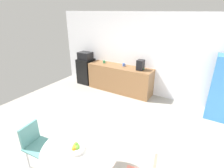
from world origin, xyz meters
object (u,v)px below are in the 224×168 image
object	(u,v)px
mini_fridge	(86,71)
microwave	(85,56)
locker_cabinet	(224,89)
mug_white	(124,65)
chair_teal	(34,141)
mug_red	(142,69)
fruit_bowl	(76,148)
coffee_maker	(140,65)
round_table	(81,155)
mug_green	(104,62)

from	to	relation	value
mini_fridge	microwave	world-z (taller)	microwave
locker_cabinet	mug_white	bearing A→B (deg)	176.38
mug_white	mini_fridge	bearing A→B (deg)	-176.95
locker_cabinet	chair_teal	world-z (taller)	locker_cabinet
mini_fridge	mug_red	size ratio (longest dim) A/B	7.31
fruit_bowl	coffee_maker	xyz separation A→B (m)	(-0.45, 3.49, 0.27)
chair_teal	coffee_maker	size ratio (longest dim) A/B	2.59
locker_cabinet	chair_teal	size ratio (longest dim) A/B	2.00
mug_red	coffee_maker	world-z (taller)	coffee_maker
locker_cabinet	chair_teal	xyz separation A→B (m)	(-2.78, -3.43, -0.31)
fruit_bowl	mug_white	bearing A→B (deg)	106.79
round_table	mug_red	size ratio (longest dim) A/B	8.86
mug_white	coffee_maker	size ratio (longest dim) A/B	0.40
mini_fridge	mug_red	distance (m)	2.29
mini_fridge	coffee_maker	distance (m)	2.27
mug_red	coffee_maker	distance (m)	0.12
locker_cabinet	mini_fridge	bearing A→B (deg)	178.72
locker_cabinet	mug_red	bearing A→B (deg)	177.12
mug_red	mug_green	bearing A→B (deg)	178.52
microwave	coffee_maker	distance (m)	2.19
fruit_bowl	coffee_maker	world-z (taller)	coffee_maker
microwave	fruit_bowl	bearing A→B (deg)	-52.81
mini_fridge	mug_white	bearing A→B (deg)	3.05
round_table	mug_white	world-z (taller)	mug_white
mug_green	coffee_maker	bearing A→B (deg)	-2.04
chair_teal	fruit_bowl	bearing A→B (deg)	2.62
coffee_maker	chair_teal	bearing A→B (deg)	-97.98
coffee_maker	mug_red	bearing A→B (deg)	14.45
mini_fridge	microwave	bearing A→B (deg)	0.00
chair_teal	coffee_maker	world-z (taller)	coffee_maker
mini_fridge	chair_teal	distance (m)	3.92
mug_white	mug_green	distance (m)	0.77
round_table	chair_teal	distance (m)	0.99
mug_green	round_table	bearing A→B (deg)	-61.65
round_table	coffee_maker	xyz separation A→B (m)	(-0.49, 3.44, 0.44)
locker_cabinet	coffee_maker	xyz separation A→B (m)	(-2.28, 0.10, 0.23)
fruit_bowl	mug_white	distance (m)	3.74
mini_fridge	mug_green	distance (m)	0.93
microwave	round_table	size ratio (longest dim) A/B	0.42
round_table	mini_fridge	bearing A→B (deg)	127.98
mug_white	microwave	bearing A→B (deg)	-176.95
fruit_bowl	mug_red	bearing A→B (deg)	96.63
round_table	chair_teal	size ratio (longest dim) A/B	1.38
chair_teal	locker_cabinet	bearing A→B (deg)	51.04
round_table	mug_red	bearing A→B (deg)	97.30
chair_teal	mug_red	distance (m)	3.61
mug_green	locker_cabinet	bearing A→B (deg)	-2.33
locker_cabinet	round_table	world-z (taller)	locker_cabinet
mini_fridge	mug_white	distance (m)	1.64
mini_fridge	coffee_maker	world-z (taller)	coffee_maker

